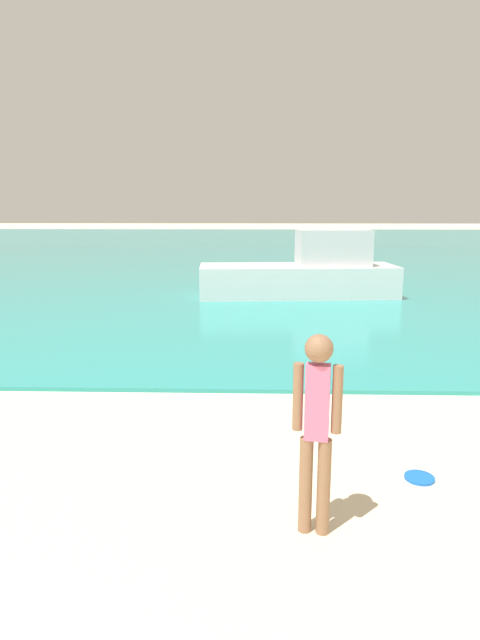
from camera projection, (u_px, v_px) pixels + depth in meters
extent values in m
cube|color=teal|center=(248.00, 245.00, 36.56)|extent=(160.00, 60.00, 0.06)
cylinder|color=#936B4C|center=(324.00, 487.00, 4.04)|extent=(0.10, 0.10, 0.79)
cylinder|color=#936B4C|center=(306.00, 485.00, 4.06)|extent=(0.10, 0.10, 0.79)
cube|color=pink|center=(317.00, 402.00, 3.91)|extent=(0.20, 0.14, 0.59)
sphere|color=#936B4C|center=(319.00, 348.00, 3.82)|extent=(0.21, 0.21, 0.21)
cylinder|color=#936B4C|center=(337.00, 400.00, 3.87)|extent=(0.08, 0.08, 0.52)
cylinder|color=#936B4C|center=(298.00, 397.00, 3.93)|extent=(0.08, 0.08, 0.52)
cylinder|color=blue|center=(419.00, 478.00, 4.93)|extent=(0.28, 0.28, 0.03)
cube|color=white|center=(297.00, 281.00, 14.92)|extent=(5.65, 2.17, 0.89)
cube|color=silver|center=(333.00, 247.00, 14.77)|extent=(2.08, 1.38, 1.00)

